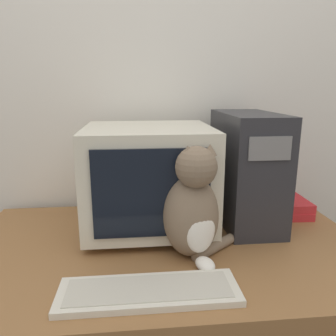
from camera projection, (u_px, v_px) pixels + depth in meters
The scene contains 8 objects.
wall_back at pixel (156, 89), 1.44m from camera, with size 7.00×0.05×2.50m.
desk at pixel (167, 335), 1.21m from camera, with size 1.36×0.80×0.74m.
crt_monitor at pixel (149, 177), 1.20m from camera, with size 0.45×0.43×0.38m.
computer_tower at pixel (246, 169), 1.26m from camera, with size 0.20×0.41×0.43m.
keyboard at pixel (149, 291), 0.84m from camera, with size 0.47×0.15×0.02m.
cat at pixel (193, 209), 1.00m from camera, with size 0.27×0.25×0.36m.
book_stack at pixel (291, 207), 1.38m from camera, with size 0.14×0.19×0.06m.
pen at pixel (89, 283), 0.89m from camera, with size 0.14×0.05×0.01m.
Camera 1 is at (-0.10, -0.62, 1.26)m, focal length 35.00 mm.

